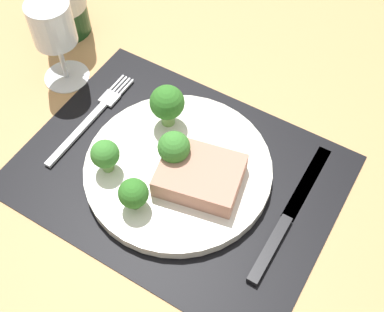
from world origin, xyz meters
The scene contains 11 objects.
ground_plane centered at (0.00, 0.00, -1.50)cm, with size 140.00×110.00×3.00cm, color tan.
placemat centered at (0.00, 0.00, 0.15)cm, with size 42.27×31.57×0.30cm, color black.
plate centered at (0.00, 0.00, 1.10)cm, with size 25.22×25.22×1.60cm, color silver.
steak centered at (3.75, -0.63, 3.37)cm, with size 10.48×8.27×2.95cm, color tan.
broccoli_center centered at (-5.12, 5.61, 5.90)cm, with size 4.80×4.80×6.60cm.
broccoli_back_left centered at (-0.51, -0.30, 5.60)cm, with size 4.23×4.23×5.95cm.
broccoli_front_edge centered at (-7.72, -5.09, 4.96)cm, with size 3.76×3.76×5.11cm.
broccoli_near_fork centered at (-1.40, -7.87, 4.76)cm, with size 3.80×3.80×4.85cm.
fork centered at (-15.82, 1.42, 0.55)cm, with size 2.40×19.20×0.50cm.
knife centered at (15.66, 0.53, 0.60)cm, with size 1.80×23.00×0.80cm.
wine_glass centered at (-24.51, 6.31, 9.61)cm, with size 7.04×7.04×13.90cm.
Camera 1 is at (20.57, -30.57, 56.87)cm, focal length 46.48 mm.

